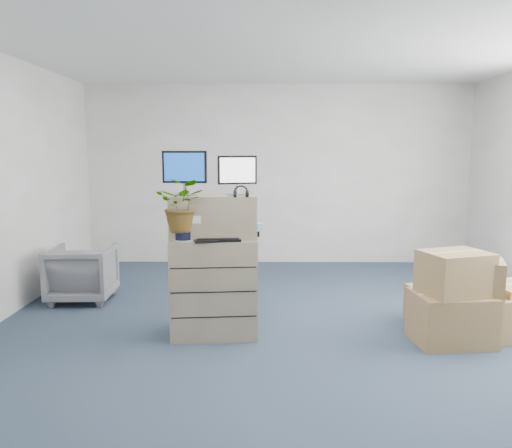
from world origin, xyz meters
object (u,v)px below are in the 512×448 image
object	(u,v)px
filing_cabinet_lower	(214,287)
keyboard	(217,240)
monitor_left	(185,170)
office_chair	(82,271)
water_bottle	(220,225)
potted_plant	(183,212)
monitor_right	(237,173)

from	to	relation	value
filing_cabinet_lower	keyboard	size ratio (longest dim) A/B	2.26
monitor_left	keyboard	size ratio (longest dim) A/B	1.00
monitor_left	office_chair	bearing A→B (deg)	147.09
filing_cabinet_lower	keyboard	distance (m)	0.51
keyboard	water_bottle	xyz separation A→B (m)	(0.01, 0.22, 0.11)
filing_cabinet_lower	water_bottle	xyz separation A→B (m)	(0.06, 0.07, 0.59)
keyboard	office_chair	size ratio (longest dim) A/B	0.58
monitor_left	keyboard	distance (m)	0.73
office_chair	keyboard	bearing A→B (deg)	141.85
potted_plant	office_chair	distance (m)	2.06
water_bottle	office_chair	distance (m)	2.14
filing_cabinet_lower	monitor_right	xyz separation A→B (m)	(0.23, 0.06, 1.09)
keyboard	office_chair	bearing A→B (deg)	131.04
potted_plant	filing_cabinet_lower	bearing A→B (deg)	27.02
monitor_left	monitor_right	distance (m)	0.50
monitor_right	office_chair	distance (m)	2.48
keyboard	office_chair	world-z (taller)	keyboard
keyboard	filing_cabinet_lower	bearing A→B (deg)	95.73
filing_cabinet_lower	water_bottle	bearing A→B (deg)	45.54
potted_plant	office_chair	world-z (taller)	potted_plant
potted_plant	monitor_right	bearing A→B (deg)	21.51
keyboard	potted_plant	size ratio (longest dim) A/B	0.74
potted_plant	water_bottle	bearing A→B (deg)	32.37
monitor_right	keyboard	size ratio (longest dim) A/B	0.88
keyboard	potted_plant	xyz separation A→B (m)	(-0.31, 0.02, 0.26)
potted_plant	monitor_left	bearing A→B (deg)	90.66
office_chair	filing_cabinet_lower	bearing A→B (deg)	144.47
water_bottle	filing_cabinet_lower	bearing A→B (deg)	-129.41
keyboard	potted_plant	distance (m)	0.40
keyboard	office_chair	xyz separation A→B (m)	(-1.72, 1.25, -0.60)
monitor_left	monitor_right	xyz separation A→B (m)	(0.49, 0.03, -0.03)
filing_cabinet_lower	office_chair	size ratio (longest dim) A/B	1.31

